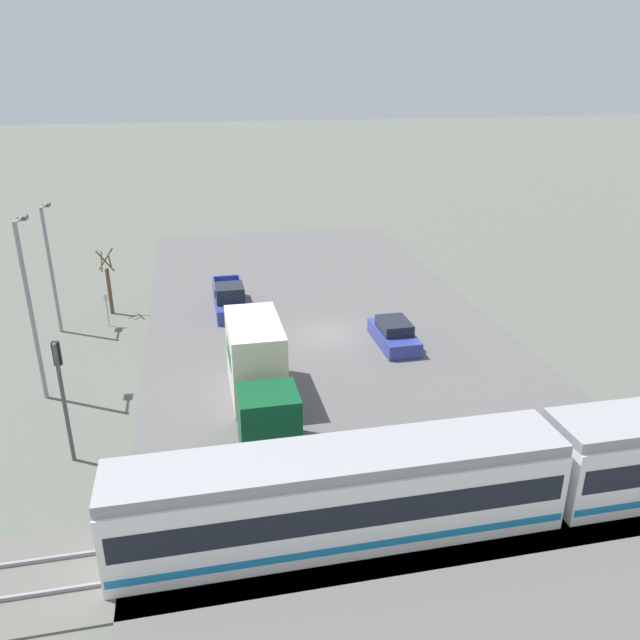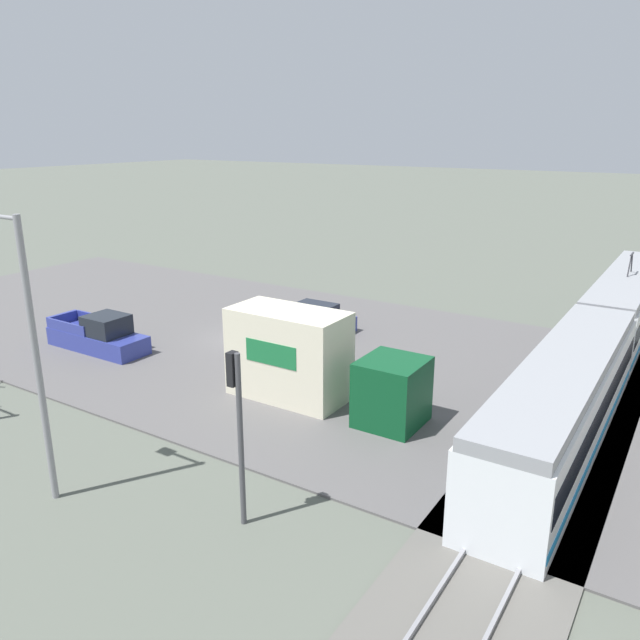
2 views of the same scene
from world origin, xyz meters
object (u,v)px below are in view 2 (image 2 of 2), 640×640
(traffic_light_pole, at_px, (237,416))
(street_lamp_near_crossing, at_px, (30,343))
(pickup_truck, at_px, (99,336))
(box_truck, at_px, (312,362))
(sedan_car_0, at_px, (315,319))
(light_rail_tram, at_px, (600,343))

(traffic_light_pole, relative_size, street_lamp_near_crossing, 0.60)
(traffic_light_pole, bearing_deg, street_lamp_near_crossing, -70.43)
(pickup_truck, bearing_deg, box_truck, 91.89)
(sedan_car_0, bearing_deg, box_truck, 32.15)
(light_rail_tram, distance_m, sedan_car_0, 14.59)
(traffic_light_pole, bearing_deg, light_rail_tram, 158.93)
(light_rail_tram, bearing_deg, box_truck, -45.22)
(light_rail_tram, relative_size, pickup_truck, 5.35)
(traffic_light_pole, distance_m, street_lamp_near_crossing, 6.36)
(sedan_car_0, bearing_deg, traffic_light_pole, 26.19)
(pickup_truck, bearing_deg, sedan_car_0, 139.70)
(box_truck, bearing_deg, sedan_car_0, -147.85)
(box_truck, height_order, street_lamp_near_crossing, street_lamp_near_crossing)
(street_lamp_near_crossing, bearing_deg, sedan_car_0, -173.29)
(box_truck, bearing_deg, light_rail_tram, 134.78)
(pickup_truck, bearing_deg, street_lamp_near_crossing, 45.06)
(traffic_light_pole, bearing_deg, pickup_truck, -115.90)
(light_rail_tram, height_order, street_lamp_near_crossing, street_lamp_near_crossing)
(box_truck, xyz_separation_m, street_lamp_near_crossing, (9.92, -3.07, 3.13))
(light_rail_tram, height_order, box_truck, light_rail_tram)
(light_rail_tram, xyz_separation_m, street_lamp_near_crossing, (19.17, -12.39, 3.27))
(sedan_car_0, height_order, traffic_light_pole, traffic_light_pole)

